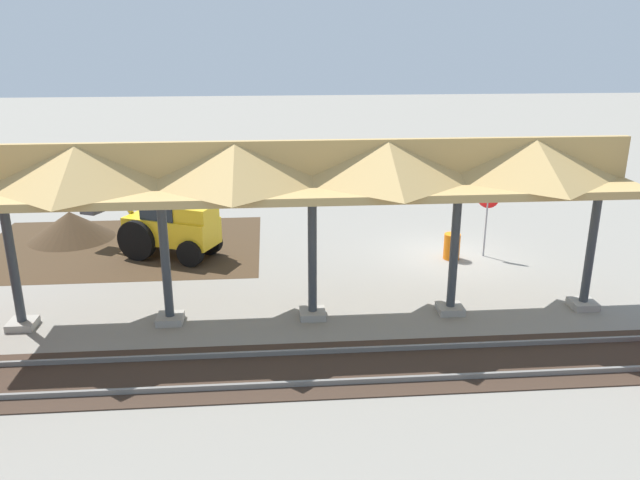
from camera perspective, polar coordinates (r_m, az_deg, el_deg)
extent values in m
plane|color=gray|center=(22.49, 11.66, -1.36)|extent=(120.00, 120.00, 0.00)
cube|color=#42301E|center=(24.00, -17.73, -0.60)|extent=(10.14, 7.00, 0.01)
cube|color=#9E998E|center=(19.41, 22.90, -5.42)|extent=(0.70, 0.70, 0.20)
cylinder|color=#383D42|center=(18.83, 23.53, -0.67)|extent=(0.24, 0.24, 3.60)
cube|color=#9E998E|center=(17.98, 11.81, -6.18)|extent=(0.70, 0.70, 0.20)
cylinder|color=#383D42|center=(17.35, 12.17, -1.06)|extent=(0.24, 0.24, 3.60)
cube|color=#9E998E|center=(17.31, -0.68, -6.76)|extent=(0.70, 0.70, 0.20)
cylinder|color=#383D42|center=(16.66, -0.70, -1.45)|extent=(0.24, 0.24, 3.60)
cube|color=#9E998E|center=(17.50, -13.53, -7.02)|extent=(0.70, 0.70, 0.20)
cylinder|color=#383D42|center=(16.85, -13.96, -1.78)|extent=(0.24, 0.24, 3.60)
cube|color=#9E998E|center=(18.51, -25.55, -6.95)|extent=(0.70, 0.70, 0.20)
cylinder|color=#383D42|center=(17.90, -26.29, -2.00)|extent=(0.24, 0.24, 3.60)
cube|color=tan|center=(16.11, -0.73, 4.91)|extent=(16.69, 3.20, 0.20)
cube|color=tan|center=(15.97, -0.74, 7.18)|extent=(16.69, 0.20, 1.10)
pyramid|color=tan|center=(17.37, 18.91, 7.11)|extent=(3.49, 3.20, 1.10)
pyramid|color=tan|center=(16.22, 6.16, 7.25)|extent=(3.49, 3.20, 1.10)
pyramid|color=tan|center=(15.96, -7.74, 7.00)|extent=(3.49, 3.20, 1.10)
pyramid|color=tan|center=(16.62, -21.28, 6.37)|extent=(3.49, 3.20, 1.10)
cube|color=slate|center=(16.61, 18.13, -8.98)|extent=(60.00, 0.08, 0.15)
cube|color=slate|center=(15.47, 20.15, -11.35)|extent=(60.00, 0.08, 0.15)
cube|color=#38281E|center=(16.06, 19.08, -10.31)|extent=(60.00, 2.58, 0.03)
cylinder|color=gray|center=(22.35, 14.92, 1.39)|extent=(0.06, 0.06, 2.32)
cylinder|color=red|center=(22.09, 15.13, 3.80)|extent=(0.68, 0.39, 0.76)
cube|color=yellow|center=(22.23, -13.40, 0.91)|extent=(3.45, 2.52, 0.90)
cube|color=#1E262D|center=(22.03, -14.05, 3.82)|extent=(1.67, 1.61, 1.40)
cube|color=yellow|center=(21.50, -11.24, 2.42)|extent=(1.50, 1.47, 0.50)
cylinder|color=black|center=(23.39, -14.38, 1.01)|extent=(1.40, 0.86, 1.40)
cylinder|color=black|center=(22.28, -16.41, -0.03)|extent=(1.40, 0.86, 1.40)
cylinder|color=black|center=(22.36, -10.06, -0.17)|extent=(0.94, 0.65, 0.90)
cylinder|color=black|center=(21.30, -11.78, -1.21)|extent=(0.94, 0.65, 0.90)
cylinder|color=yellow|center=(23.11, -17.90, 4.03)|extent=(1.04, 0.61, 1.41)
cylinder|color=yellow|center=(23.60, -19.49, 4.24)|extent=(0.84, 0.50, 1.32)
cube|color=#47474C|center=(23.97, -20.00, 2.86)|extent=(0.88, 0.98, 0.40)
cone|color=#42301E|center=(25.61, -21.70, 0.12)|extent=(6.39, 6.39, 2.13)
cylinder|color=orange|center=(22.02, 11.96, -0.57)|extent=(0.56, 0.56, 0.90)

